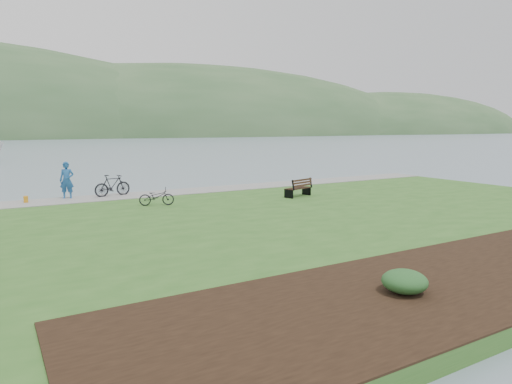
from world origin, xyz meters
TOP-DOWN VIEW (x-y plane):
  - ground at (0.00, 0.00)m, footprint 600.00×600.00m
  - lawn at (0.00, -2.00)m, footprint 34.00×20.00m
  - shoreline_path at (0.00, 6.90)m, footprint 34.00×2.20m
  - far_hillside at (20.00, 170.00)m, footprint 580.00×80.00m
  - park_bench at (3.95, 2.29)m, footprint 1.65×1.05m
  - person at (-6.27, 7.50)m, footprint 0.93×0.79m
  - bicycle_a at (-3.11, 3.42)m, footprint 1.04×1.63m
  - bicycle_b at (-4.17, 7.20)m, footprint 0.84×1.91m
  - pannier at (-8.14, 7.16)m, footprint 0.21×0.31m
  - shrub_0 at (-2.12, -9.90)m, footprint 0.96×0.96m

SIDE VIEW (x-z plane):
  - ground at x=0.00m, z-range 0.00..0.00m
  - far_hillside at x=20.00m, z-range -19.00..19.00m
  - lawn at x=0.00m, z-range 0.00..0.40m
  - shoreline_path at x=0.00m, z-range 0.40..0.43m
  - pannier at x=-8.14m, z-range 0.40..0.72m
  - shrub_0 at x=-2.12m, z-range 0.44..0.92m
  - bicycle_a at x=-3.11m, z-range 0.40..1.21m
  - park_bench at x=3.95m, z-range 0.40..1.35m
  - bicycle_b at x=-4.17m, z-range 0.40..1.51m
  - person at x=-6.27m, z-range 0.40..2.55m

